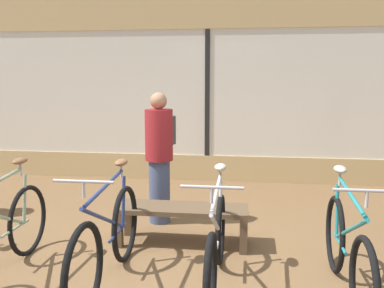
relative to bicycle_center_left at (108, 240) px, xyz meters
name	(u,v)px	position (x,y,z in m)	size (l,w,h in m)	color
ground_plane	(166,276)	(0.46, 0.22, -0.40)	(24.00, 24.00, 0.00)	brown
shop_back_wall	(207,87)	(0.46, 3.94, 1.23)	(12.00, 0.08, 3.20)	tan
bicycle_center_left	(108,240)	(0.00, 0.00, 0.00)	(0.46, 1.81, 1.05)	black
bicycle_center_right	(216,246)	(0.93, 0.07, -0.03)	(0.46, 1.72, 1.02)	black
bicycle_right	(347,251)	(2.00, 0.06, -0.01)	(0.46, 1.74, 1.04)	black
display_bench	(183,213)	(0.49, 1.00, -0.06)	(1.40, 0.44, 0.42)	brown
customer_near_rack	(160,153)	(0.10, 1.70, 0.47)	(0.38, 0.51, 1.62)	#424C6B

